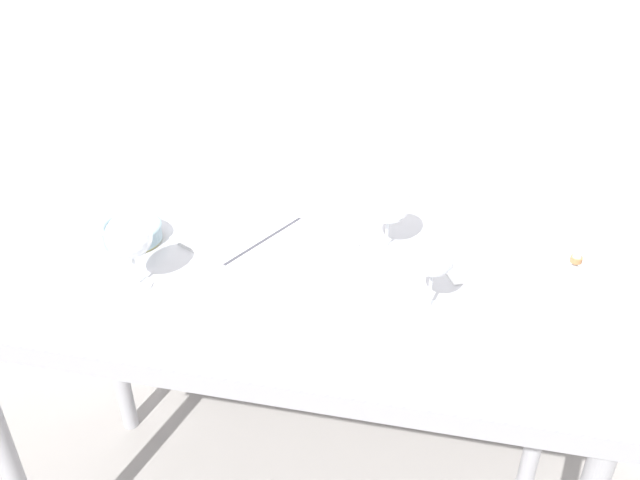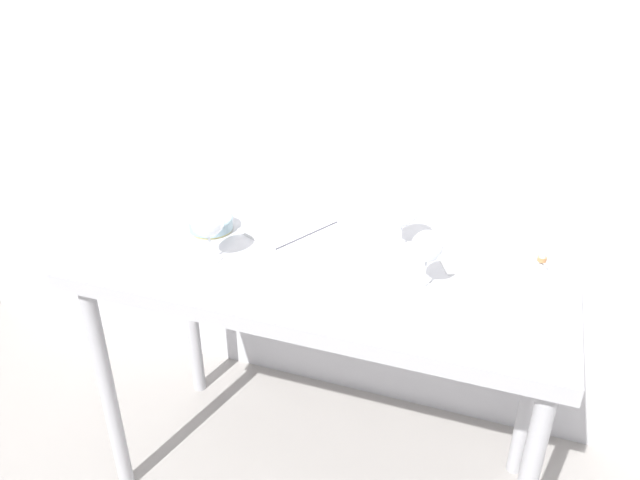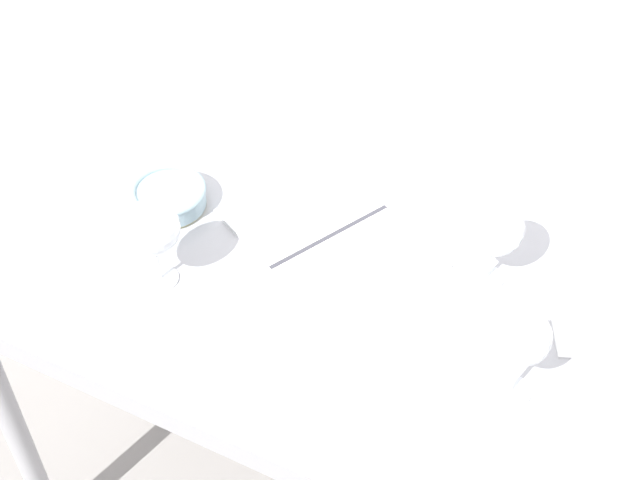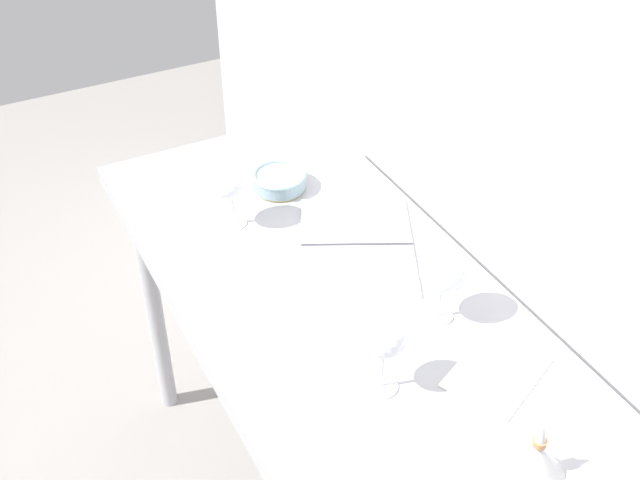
{
  "view_description": "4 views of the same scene",
  "coord_description": "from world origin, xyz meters",
  "px_view_note": "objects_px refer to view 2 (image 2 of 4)",
  "views": [
    {
      "loc": [
        0.31,
        -1.15,
        1.75
      ],
      "look_at": [
        0.06,
        0.02,
        0.99
      ],
      "focal_mm": 37.88,
      "sensor_mm": 36.0,
      "label": 1
    },
    {
      "loc": [
        0.51,
        -1.46,
        1.81
      ],
      "look_at": [
        -0.01,
        0.01,
        0.95
      ],
      "focal_mm": 34.89,
      "sensor_mm": 36.0,
      "label": 2
    },
    {
      "loc": [
        0.41,
        -0.93,
        2.07
      ],
      "look_at": [
        -0.07,
        0.04,
        0.97
      ],
      "focal_mm": 51.59,
      "sensor_mm": 36.0,
      "label": 3
    },
    {
      "loc": [
        1.16,
        -0.64,
        2.05
      ],
      "look_at": [
        -0.06,
        -0.0,
        0.98
      ],
      "focal_mm": 45.05,
      "sensor_mm": 36.0,
      "label": 4
    }
  ],
  "objects_px": {
    "open_notebook": "(308,236)",
    "decanter_funnel": "(539,273)",
    "wine_glass_near_right": "(427,248)",
    "tasting_bowl": "(211,223)",
    "wine_glass_near_left": "(208,222)",
    "wine_glass_far_right": "(402,211)",
    "tasting_sheet_upper": "(462,255)"
  },
  "relations": [
    {
      "from": "tasting_bowl",
      "to": "tasting_sheet_upper",
      "type": "bearing_deg",
      "value": 7.58
    },
    {
      "from": "wine_glass_far_right",
      "to": "tasting_bowl",
      "type": "distance_m",
      "value": 0.6
    },
    {
      "from": "wine_glass_near_left",
      "to": "tasting_bowl",
      "type": "bearing_deg",
      "value": 117.84
    },
    {
      "from": "open_notebook",
      "to": "tasting_bowl",
      "type": "height_order",
      "value": "tasting_bowl"
    },
    {
      "from": "open_notebook",
      "to": "decanter_funnel",
      "type": "bearing_deg",
      "value": 23.07
    },
    {
      "from": "open_notebook",
      "to": "tasting_sheet_upper",
      "type": "xyz_separation_m",
      "value": [
        0.46,
        0.05,
        -0.0
      ]
    },
    {
      "from": "tasting_sheet_upper",
      "to": "open_notebook",
      "type": "bearing_deg",
      "value": 161.05
    },
    {
      "from": "wine_glass_near_right",
      "to": "tasting_bowl",
      "type": "xyz_separation_m",
      "value": [
        -0.69,
        0.12,
        -0.1
      ]
    },
    {
      "from": "tasting_sheet_upper",
      "to": "decanter_funnel",
      "type": "xyz_separation_m",
      "value": [
        0.21,
        -0.09,
        0.04
      ]
    },
    {
      "from": "wine_glass_near_left",
      "to": "wine_glass_far_right",
      "type": "distance_m",
      "value": 0.56
    },
    {
      "from": "wine_glass_far_right",
      "to": "decanter_funnel",
      "type": "relative_size",
      "value": 1.38
    },
    {
      "from": "wine_glass_near_right",
      "to": "open_notebook",
      "type": "distance_m",
      "value": 0.44
    },
    {
      "from": "wine_glass_far_right",
      "to": "wine_glass_near_right",
      "type": "xyz_separation_m",
      "value": [
        0.11,
        -0.21,
        0.01
      ]
    },
    {
      "from": "open_notebook",
      "to": "tasting_bowl",
      "type": "bearing_deg",
      "value": -143.06
    },
    {
      "from": "tasting_sheet_upper",
      "to": "tasting_bowl",
      "type": "height_order",
      "value": "tasting_bowl"
    },
    {
      "from": "tasting_sheet_upper",
      "to": "decanter_funnel",
      "type": "relative_size",
      "value": 1.63
    },
    {
      "from": "wine_glass_near_right",
      "to": "tasting_sheet_upper",
      "type": "height_order",
      "value": "wine_glass_near_right"
    },
    {
      "from": "tasting_sheet_upper",
      "to": "wine_glass_near_right",
      "type": "bearing_deg",
      "value": -132.97
    },
    {
      "from": "open_notebook",
      "to": "wine_glass_near_right",
      "type": "bearing_deg",
      "value": 3.15
    },
    {
      "from": "wine_glass_near_left",
      "to": "wine_glass_near_right",
      "type": "bearing_deg",
      "value": 4.24
    },
    {
      "from": "wine_glass_far_right",
      "to": "open_notebook",
      "type": "distance_m",
      "value": 0.3
    },
    {
      "from": "open_notebook",
      "to": "wine_glass_near_left",
      "type": "bearing_deg",
      "value": -108.41
    },
    {
      "from": "wine_glass_near_left",
      "to": "tasting_bowl",
      "type": "height_order",
      "value": "wine_glass_near_left"
    },
    {
      "from": "decanter_funnel",
      "to": "tasting_bowl",
      "type": "bearing_deg",
      "value": -179.31
    },
    {
      "from": "wine_glass_near_left",
      "to": "open_notebook",
      "type": "distance_m",
      "value": 0.33
    },
    {
      "from": "wine_glass_near_left",
      "to": "tasting_sheet_upper",
      "type": "xyz_separation_m",
      "value": [
        0.68,
        0.26,
        -0.12
      ]
    },
    {
      "from": "wine_glass_near_left",
      "to": "wine_glass_near_right",
      "type": "relative_size",
      "value": 0.99
    },
    {
      "from": "wine_glass_far_right",
      "to": "wine_glass_near_right",
      "type": "height_order",
      "value": "wine_glass_near_right"
    },
    {
      "from": "wine_glass_near_left",
      "to": "wine_glass_near_right",
      "type": "height_order",
      "value": "wine_glass_near_right"
    },
    {
      "from": "tasting_bowl",
      "to": "wine_glass_near_left",
      "type": "bearing_deg",
      "value": -62.16
    },
    {
      "from": "wine_glass_far_right",
      "to": "wine_glass_near_left",
      "type": "bearing_deg",
      "value": -153.22
    },
    {
      "from": "wine_glass_far_right",
      "to": "wine_glass_near_right",
      "type": "distance_m",
      "value": 0.23
    }
  ]
}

